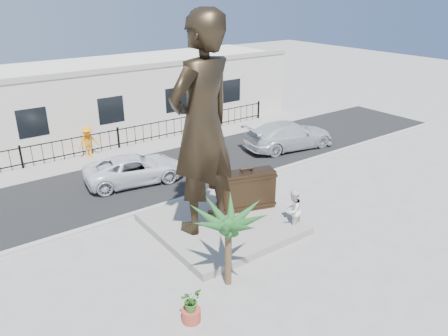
# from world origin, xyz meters

# --- Properties ---
(ground) EXTENTS (100.00, 100.00, 0.00)m
(ground) POSITION_xyz_m (0.00, 0.00, 0.00)
(ground) COLOR #9E9991
(ground) RESTS_ON ground
(street) EXTENTS (40.00, 7.00, 0.01)m
(street) POSITION_xyz_m (0.00, 8.00, 0.01)
(street) COLOR black
(street) RESTS_ON ground
(curb) EXTENTS (40.00, 0.25, 0.12)m
(curb) POSITION_xyz_m (0.00, 4.50, 0.06)
(curb) COLOR #A5A399
(curb) RESTS_ON ground
(far_sidewalk) EXTENTS (40.00, 2.50, 0.02)m
(far_sidewalk) POSITION_xyz_m (0.00, 12.00, 0.01)
(far_sidewalk) COLOR #9E9991
(far_sidewalk) RESTS_ON ground
(plinth) EXTENTS (5.20, 5.20, 0.30)m
(plinth) POSITION_xyz_m (-0.50, 1.50, 0.15)
(plinth) COLOR gray
(plinth) RESTS_ON ground
(fence) EXTENTS (22.00, 0.10, 1.20)m
(fence) POSITION_xyz_m (0.00, 12.80, 0.60)
(fence) COLOR black
(fence) RESTS_ON ground
(building) EXTENTS (28.00, 7.00, 4.40)m
(building) POSITION_xyz_m (0.00, 17.00, 2.20)
(building) COLOR silver
(building) RESTS_ON ground
(statue) EXTENTS (3.34, 2.60, 8.13)m
(statue) POSITION_xyz_m (-1.26, 1.62, 4.36)
(statue) COLOR black
(statue) RESTS_ON plinth
(suitcase) EXTENTS (2.48, 1.43, 1.67)m
(suitcase) POSITION_xyz_m (1.00, 1.78, 1.13)
(suitcase) COLOR #322315
(suitcase) RESTS_ON plinth
(tourist) EXTENTS (1.01, 0.89, 1.74)m
(tourist) POSITION_xyz_m (1.66, -0.33, 0.87)
(tourist) COLOR white
(tourist) RESTS_ON ground
(car_white) EXTENTS (5.23, 3.07, 1.37)m
(car_white) POSITION_xyz_m (-1.35, 7.64, 0.69)
(car_white) COLOR silver
(car_white) RESTS_ON street
(car_silver) EXTENTS (5.88, 3.16, 1.62)m
(car_silver) POSITION_xyz_m (8.31, 6.78, 0.82)
(car_silver) COLOR silver
(car_silver) RESTS_ON street
(worker) EXTENTS (1.22, 0.76, 1.81)m
(worker) POSITION_xyz_m (-1.98, 12.38, 0.92)
(worker) COLOR orange
(worker) RESTS_ON far_sidewalk
(palm_tree) EXTENTS (1.80, 1.80, 3.20)m
(palm_tree) POSITION_xyz_m (-2.45, -1.60, 0.00)
(palm_tree) COLOR #1C4F1F
(palm_tree) RESTS_ON ground
(planter) EXTENTS (0.56, 0.56, 0.40)m
(planter) POSITION_xyz_m (-4.36, -2.37, 0.20)
(planter) COLOR #A73D2C
(planter) RESTS_ON ground
(shrub) EXTENTS (0.74, 0.70, 0.65)m
(shrub) POSITION_xyz_m (-4.36, -2.37, 0.73)
(shrub) COLOR #356D23
(shrub) RESTS_ON planter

